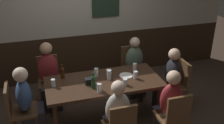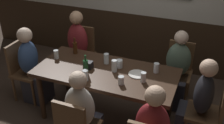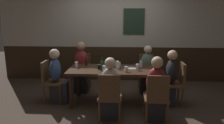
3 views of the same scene
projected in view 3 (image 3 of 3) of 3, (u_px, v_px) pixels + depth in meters
name	position (u px, v px, depth m)	size (l,w,h in m)	color
ground_plane	(112.00, 102.00, 4.51)	(12.00, 12.00, 0.00)	#423328
wall_back	(116.00, 34.00, 5.83)	(6.40, 0.13, 2.60)	#332316
dining_table	(112.00, 73.00, 4.37)	(1.79, 0.83, 0.74)	#382316
chair_left_far	(83.00, 69.00, 5.26)	(0.40, 0.40, 0.88)	brown
chair_right_far	(147.00, 70.00, 5.17)	(0.40, 0.40, 0.88)	brown
chair_head_west	(51.00, 79.00, 4.48)	(0.40, 0.40, 0.88)	brown
chair_mid_near	(110.00, 95.00, 3.59)	(0.40, 0.40, 0.88)	brown
chair_head_east	(177.00, 81.00, 4.33)	(0.40, 0.40, 0.88)	brown
chair_right_near	(157.00, 96.00, 3.55)	(0.40, 0.40, 0.88)	brown
person_left_far	(81.00, 71.00, 5.10)	(0.34, 0.37, 1.20)	#2D2D38
person_right_far	(147.00, 73.00, 5.01)	(0.34, 0.37, 1.13)	#2D2D38
person_head_west	(58.00, 80.00, 4.47)	(0.37, 0.34, 1.14)	#2D2D38
person_mid_near	(110.00, 93.00, 3.76)	(0.34, 0.37, 1.12)	#2D2D38
person_head_east	(168.00, 82.00, 4.34)	(0.37, 0.34, 1.14)	#2D2D38
person_right_near	(155.00, 93.00, 3.71)	(0.34, 0.37, 1.15)	#2D2D38
pint_glass_pale	(141.00, 64.00, 4.50)	(0.07, 0.07, 0.13)	silver
pint_glass_stout	(137.00, 67.00, 4.24)	(0.06, 0.06, 0.12)	silver
tumbler_water	(126.00, 69.00, 4.12)	(0.07, 0.07, 0.10)	silver
highball_clear	(110.00, 64.00, 4.52)	(0.07, 0.07, 0.14)	silver
beer_glass_tall	(76.00, 65.00, 4.44)	(0.06, 0.06, 0.12)	silver
tumbler_short	(117.00, 65.00, 4.36)	(0.07, 0.07, 0.15)	silver
beer_glass_half	(119.00, 65.00, 4.47)	(0.08, 0.08, 0.11)	silver
pint_glass_amber	(104.00, 70.00, 4.06)	(0.07, 0.07, 0.13)	silver
beer_bottle_green	(102.00, 66.00, 4.18)	(0.06, 0.06, 0.26)	#194723
beer_bottle_brown	(86.00, 61.00, 4.64)	(0.06, 0.06, 0.24)	#42230F
plate_white_large	(131.00, 68.00, 4.38)	(0.22, 0.22, 0.01)	white
condiment_caddy	(101.00, 67.00, 4.34)	(0.11, 0.09, 0.09)	black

